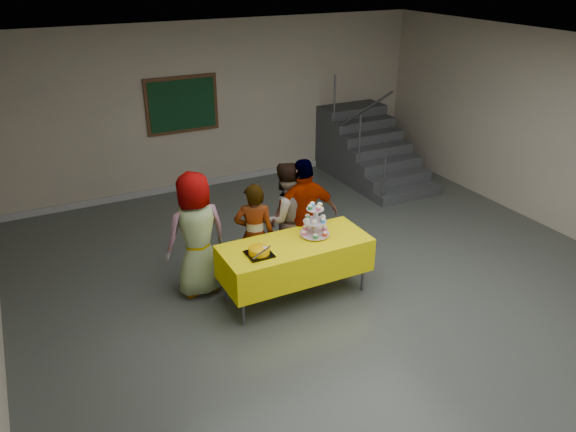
% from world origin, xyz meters
% --- Properties ---
extents(room_shell, '(10.00, 10.04, 3.02)m').
position_xyz_m(room_shell, '(0.00, 0.02, 2.13)').
color(room_shell, '#4C514C').
rests_on(room_shell, ground).
extents(bake_table, '(1.88, 0.78, 0.77)m').
position_xyz_m(bake_table, '(-0.58, 0.86, 0.56)').
color(bake_table, '#595960').
rests_on(bake_table, ground).
extents(cupcake_stand, '(0.38, 0.38, 0.44)m').
position_xyz_m(cupcake_stand, '(-0.28, 0.91, 0.95)').
color(cupcake_stand, silver).
rests_on(cupcake_stand, bake_table).
extents(bear_cake, '(0.32, 0.36, 0.12)m').
position_xyz_m(bear_cake, '(-1.11, 0.77, 0.83)').
color(bear_cake, black).
rests_on(bear_cake, bake_table).
extents(schoolchild_a, '(0.85, 0.60, 1.64)m').
position_xyz_m(schoolchild_a, '(-1.64, 1.52, 0.82)').
color(schoolchild_a, slate).
rests_on(schoolchild_a, ground).
extents(schoolchild_b, '(0.61, 0.52, 1.43)m').
position_xyz_m(schoolchild_b, '(-0.91, 1.37, 0.71)').
color(schoolchild_b, slate).
rests_on(schoolchild_b, ground).
extents(schoolchild_c, '(0.78, 0.61, 1.57)m').
position_xyz_m(schoolchild_c, '(-0.39, 1.53, 0.79)').
color(schoolchild_c, slate).
rests_on(schoolchild_c, ground).
extents(schoolchild_d, '(0.99, 0.47, 1.63)m').
position_xyz_m(schoolchild_d, '(-0.18, 1.37, 0.82)').
color(schoolchild_d, slate).
rests_on(schoolchild_d, ground).
extents(staircase, '(1.30, 2.40, 2.04)m').
position_xyz_m(staircase, '(2.70, 4.13, 0.49)').
color(staircase, '#424447').
rests_on(staircase, ground).
extents(noticeboard, '(1.30, 0.05, 1.00)m').
position_xyz_m(noticeboard, '(-0.69, 4.96, 1.60)').
color(noticeboard, '#472B16').
rests_on(noticeboard, ground).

